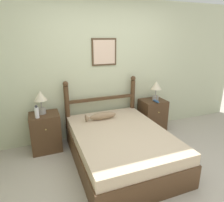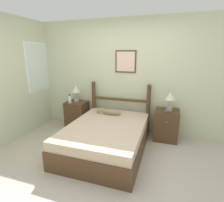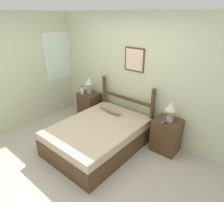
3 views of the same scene
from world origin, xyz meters
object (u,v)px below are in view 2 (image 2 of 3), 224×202
Objects in this scene: table_lamp_right at (170,98)px; bottle at (70,99)px; nightstand_left at (77,115)px; model_boat at (166,111)px; bed at (107,137)px; table_lamp_left at (76,91)px; nightstand_right at (166,125)px; fish_pillow at (109,112)px.

bottle is (-2.26, -0.10, -0.17)m from table_lamp_right.
nightstand_left is 2.14m from model_boat.
bed is 4.80× the size of table_lamp_left.
bottle is at bearing -129.26° from nightstand_left.
nightstand_left is at bearing 143.76° from bed.
nightstand_right is at bearing 0.00° from nightstand_left.
bed is at bearing -143.76° from nightstand_right.
nightstand_right is at bearing 80.89° from model_boat.
model_boat is (2.21, -0.01, -0.07)m from bottle.
fish_pillow reaches higher than bed.
nightstand_right is (1.06, 0.78, 0.08)m from bed.
nightstand_right is 2.27m from bottle.
table_lamp_left is at bearing 178.49° from table_lamp_right.
bottle is at bearing -177.39° from table_lamp_right.
model_boat is (-0.05, -0.11, -0.25)m from table_lamp_right.
nightstand_right is at bearing 3.22° from bottle.
table_lamp_right reaches higher than fish_pillow.
bottle reaches higher than bed.
bottle is at bearing 150.71° from bed.
table_lamp_right is at bearing -35.78° from nightstand_right.
table_lamp_right is at bearing 34.67° from bed.
model_boat reaches higher than bed.
table_lamp_left reaches higher than nightstand_left.
table_lamp_left reaches higher than bottle.
model_boat is (2.13, -0.17, -0.25)m from table_lamp_left.
bottle is (-1.17, 0.65, 0.50)m from bed.
nightstand_right is 2.23m from table_lamp_left.
bed is at bearing -145.33° from table_lamp_right.
nightstand_left is 1.00× the size of nightstand_right.
fish_pillow is (0.93, -0.23, 0.25)m from nightstand_left.
nightstand_right is at bearing 144.22° from table_lamp_right.
nightstand_left is 0.46m from bottle.
nightstand_right is 1.20× the size of fish_pillow.
model_boat is 1.18m from fish_pillow.
nightstand_right is 0.60m from table_lamp_right.
nightstand_left is at bearing -60.41° from table_lamp_left.
table_lamp_right is at bearing -0.60° from nightstand_left.
model_boat is (2.11, -0.14, 0.35)m from nightstand_left.
table_lamp_left is 0.25m from bottle.
bottle is 2.21m from model_boat.
bottle is (-0.10, -0.13, 0.43)m from nightstand_left.
nightstand_left is 1.66× the size of table_lamp_right.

